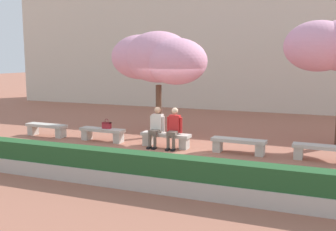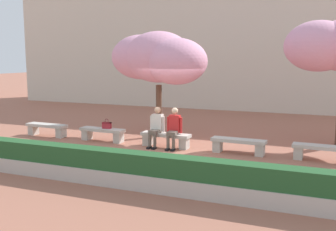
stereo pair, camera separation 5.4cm
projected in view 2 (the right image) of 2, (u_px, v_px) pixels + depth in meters
ground_plane at (166, 147)px, 12.68m from camera, size 100.00×100.00×0.00m
building_facade at (242, 38)px, 22.58m from camera, size 28.00×4.00×7.90m
stone_bench_west_end at (47, 128)px, 14.40m from camera, size 1.65×0.48×0.45m
stone_bench_near_west at (102, 133)px, 13.52m from camera, size 1.65×0.48×0.45m
stone_bench_center at (166, 138)px, 12.64m from camera, size 1.65×0.48×0.45m
stone_bench_near_east at (238, 144)px, 11.76m from camera, size 1.65×0.48×0.45m
stone_bench_east_end at (323, 151)px, 10.88m from camera, size 1.65×0.48×0.45m
person_seated_left at (156, 125)px, 12.64m from camera, size 0.51×0.69×1.29m
person_seated_right at (174, 127)px, 12.42m from camera, size 0.51×0.70×1.29m
handbag at (107, 125)px, 13.45m from camera, size 0.30×0.15×0.34m
cherry_tree_main at (158, 58)px, 13.97m from camera, size 3.74×2.73×3.79m
planter_hedge_foreground at (100, 166)px, 9.01m from camera, size 13.50×0.50×0.80m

